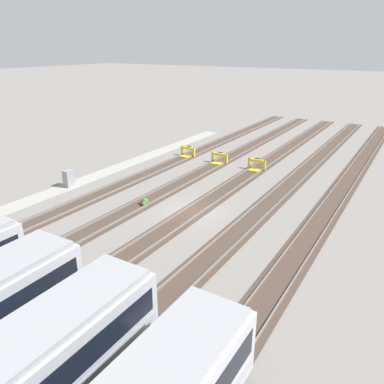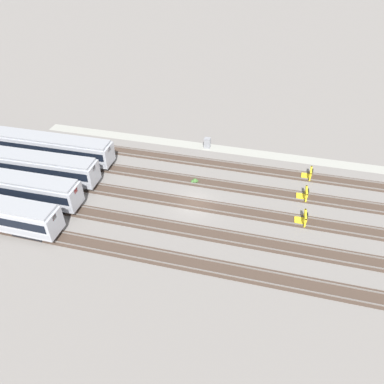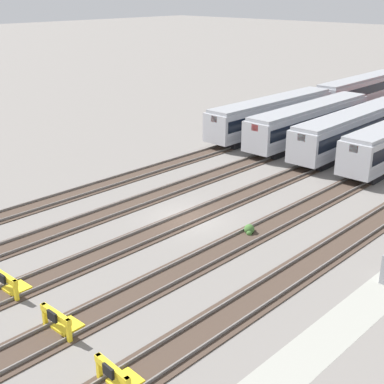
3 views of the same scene
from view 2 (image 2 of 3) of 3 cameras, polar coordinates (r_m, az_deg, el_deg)
ground_plane at (r=45.19m, az=0.38°, el=-1.85°), size 400.00×400.00×0.00m
service_walkway at (r=55.77m, az=3.66°, el=6.67°), size 54.00×2.00×0.01m
rail_track_nearest at (r=52.34m, az=2.78°, el=4.43°), size 90.00×2.23×0.21m
rail_track_near_inner at (r=48.67m, az=1.67°, el=1.54°), size 90.00×2.23×0.21m
rail_track_middle at (r=45.17m, az=0.38°, el=-1.81°), size 90.00×2.24×0.21m
rail_track_far_inner at (r=41.87m, az=-1.13°, el=-5.71°), size 90.00×2.23×0.21m
rail_track_farthest at (r=38.84m, az=-2.91°, el=-10.23°), size 90.00×2.23×0.21m
subway_car_front_row_centre at (r=49.67m, az=-26.17°, el=0.77°), size 18.03×3.03×3.70m
subway_car_front_row_right_inner at (r=55.58m, az=-20.84°, el=6.39°), size 18.02×3.00×3.70m
subway_car_back_row_centre at (r=52.47m, az=-23.40°, el=3.71°), size 18.06×3.22×3.70m
bumper_stop_nearest_track at (r=51.69m, az=17.33°, el=2.68°), size 1.38×2.01×1.22m
bumper_stop_near_inner_track at (r=47.91m, az=16.69°, el=-0.30°), size 1.37×2.01×1.22m
bumper_stop_middle_track at (r=44.34m, az=16.51°, el=-3.85°), size 1.37×2.01×1.22m
electrical_cabinet at (r=55.45m, az=2.34°, el=7.48°), size 0.90×0.73×1.60m
weed_clump at (r=48.48m, az=0.41°, el=1.68°), size 0.92×0.70×0.64m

